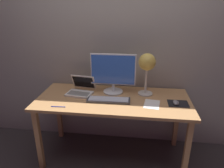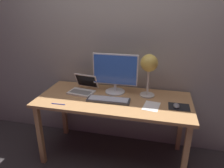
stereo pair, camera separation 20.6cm
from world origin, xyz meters
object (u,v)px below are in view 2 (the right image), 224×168
object	(u,v)px
keyboard_main	(108,100)
desk_lamp	(149,66)
laptop	(84,87)
mouse	(176,106)
monitor	(115,72)
pen	(58,104)

from	to	relation	value
keyboard_main	desk_lamp	xyz separation A→B (m)	(0.38, 0.22, 0.33)
keyboard_main	desk_lamp	distance (m)	0.54
laptop	mouse	distance (m)	1.02
monitor	mouse	world-z (taller)	monitor
monitor	desk_lamp	bearing A→B (deg)	-1.38
monitor	keyboard_main	distance (m)	0.32
keyboard_main	pen	world-z (taller)	keyboard_main
mouse	pen	distance (m)	1.15
laptop	mouse	world-z (taller)	laptop
monitor	pen	bearing A→B (deg)	-138.85
monitor	mouse	bearing A→B (deg)	-18.77
laptop	desk_lamp	bearing A→B (deg)	3.63
laptop	desk_lamp	size ratio (longest dim) A/B	0.68
pen	laptop	bearing A→B (deg)	70.23
desk_lamp	mouse	distance (m)	0.48
mouse	pen	bearing A→B (deg)	-169.99
monitor	laptop	xyz separation A→B (m)	(-0.35, -0.05, -0.18)
laptop	mouse	xyz separation A→B (m)	(1.00, -0.17, -0.03)
mouse	pen	world-z (taller)	mouse
desk_lamp	pen	world-z (taller)	desk_lamp
laptop	pen	bearing A→B (deg)	-109.77
desk_lamp	keyboard_main	bearing A→B (deg)	-149.59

